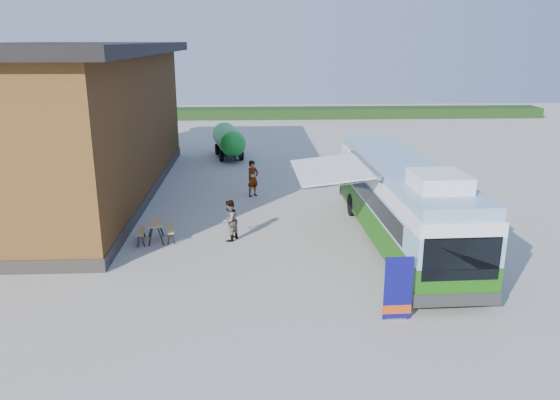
{
  "coord_description": "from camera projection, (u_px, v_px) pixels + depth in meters",
  "views": [
    {
      "loc": [
        -1.33,
        -17.45,
        7.64
      ],
      "look_at": [
        -0.3,
        3.73,
        1.4
      ],
      "focal_mm": 35.0,
      "sensor_mm": 36.0,
      "label": 1
    }
  ],
  "objects": [
    {
      "name": "banner",
      "position": [
        398.0,
        294.0,
        15.32
      ],
      "size": [
        0.83,
        0.19,
        1.9
      ],
      "rotation": [
        0.0,
        0.0,
        0.02
      ],
      "color": "#0E0C5E",
      "rests_on": "ground"
    },
    {
      "name": "awning",
      "position": [
        335.0,
        174.0,
        20.96
      ],
      "size": [
        2.9,
        4.59,
        0.54
      ],
      "rotation": [
        0.0,
        0.0,
        0.02
      ],
      "color": "white",
      "rests_on": "ground"
    },
    {
      "name": "person_a",
      "position": [
        253.0,
        178.0,
        27.49
      ],
      "size": [
        0.8,
        0.77,
        1.84
      ],
      "primitive_type": "imported",
      "rotation": [
        0.0,
        0.0,
        0.7
      ],
      "color": "#999999",
      "rests_on": "ground"
    },
    {
      "name": "picnic_table",
      "position": [
        155.0,
        227.0,
        21.38
      ],
      "size": [
        1.59,
        1.46,
        0.8
      ],
      "rotation": [
        0.0,
        0.0,
        0.17
      ],
      "color": "tan",
      "rests_on": "ground"
    },
    {
      "name": "ground",
      "position": [
        294.0,
        269.0,
        18.94
      ],
      "size": [
        100.0,
        100.0,
        0.0
      ],
      "primitive_type": "plane",
      "color": "#BCB7AD",
      "rests_on": "ground"
    },
    {
      "name": "barn",
      "position": [
        69.0,
        125.0,
        27.02
      ],
      "size": [
        9.6,
        21.2,
        7.5
      ],
      "color": "brown",
      "rests_on": "ground"
    },
    {
      "name": "slurry_tanker",
      "position": [
        229.0,
        140.0,
        36.6
      ],
      "size": [
        2.38,
        5.59,
        2.09
      ],
      "rotation": [
        0.0,
        0.0,
        0.19
      ],
      "color": "green",
      "rests_on": "ground"
    },
    {
      "name": "bus",
      "position": [
        401.0,
        199.0,
        20.88
      ],
      "size": [
        2.83,
        12.09,
        3.7
      ],
      "rotation": [
        0.0,
        0.0,
        0.02
      ],
      "color": "#207613",
      "rests_on": "ground"
    },
    {
      "name": "hedge",
      "position": [
        345.0,
        113.0,
        55.59
      ],
      "size": [
        40.0,
        3.0,
        1.0
      ],
      "primitive_type": "cube",
      "color": "#264419",
      "rests_on": "ground"
    },
    {
      "name": "person_b",
      "position": [
        229.0,
        221.0,
        21.4
      ],
      "size": [
        0.95,
        1.01,
        1.65
      ],
      "primitive_type": "imported",
      "rotation": [
        0.0,
        0.0,
        -2.12
      ],
      "color": "#999999",
      "rests_on": "ground"
    }
  ]
}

